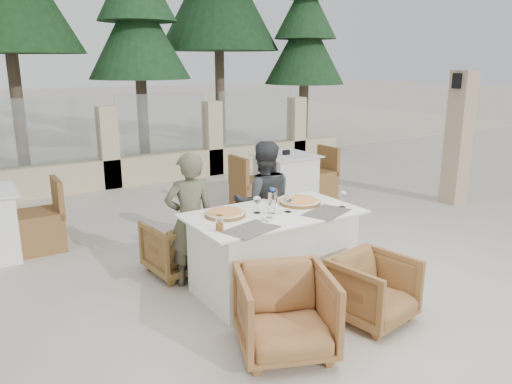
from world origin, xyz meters
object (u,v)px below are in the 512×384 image
pizza_left (225,214)px  dining_table (273,252)px  pizza_right (300,201)px  wine_glass_centre (257,203)px  olive_dish (270,219)px  armchair_far_left (178,247)px  armchair_near_right (373,289)px  wine_glass_near (288,202)px  wine_glass_corner (343,198)px  diner_left (190,220)px  water_bottle (272,200)px  diner_right (263,203)px  bg_table_b (286,180)px  armchair_far_right (247,231)px  armchair_near_left (285,313)px  beer_glass_left (219,223)px  beer_glass_right (274,195)px

pizza_left → dining_table: bearing=-18.1°
pizza_right → wine_glass_centre: (-0.52, -0.03, 0.07)m
olive_dish → armchair_far_left: 1.25m
armchair_near_right → wine_glass_near: bearing=96.7°
wine_glass_centre → olive_dish: size_ratio=1.67×
wine_glass_near → wine_glass_corner: 0.55m
diner_left → pizza_right: bearing=165.4°
water_bottle → diner_right: (0.31, 0.61, -0.22)m
wine_glass_corner → diner_left: 1.48m
wine_glass_near → diner_left: size_ratio=0.14×
wine_glass_centre → bg_table_b: wine_glass_centre is taller
pizza_right → armchair_far_right: (-0.13, 0.79, -0.52)m
wine_glass_corner → pizza_left: bearing=162.2°
wine_glass_corner → armchair_near_left: bearing=-148.7°
water_bottle → olive_dish: bearing=-128.5°
wine_glass_corner → diner_left: diner_left is taller
dining_table → bg_table_b: bearing=51.9°
armchair_near_right → diner_left: bearing=114.0°
bg_table_b → armchair_far_left: bearing=-148.6°
armchair_near_left → diner_right: diner_right is taller
armchair_far_right → armchair_near_right: (0.12, -1.82, 0.00)m
armchair_near_left → armchair_near_right: (0.90, -0.01, -0.04)m
olive_dish → armchair_near_right: 1.05m
dining_table → armchair_near_right: 1.01m
wine_glass_near → beer_glass_left: 0.79m
wine_glass_near → olive_dish: bearing=-154.2°
armchair_far_right → diner_right: (0.03, -0.28, 0.39)m
diner_left → water_bottle: bearing=146.2°
water_bottle → wine_glass_centre: 0.14m
beer_glass_right → diner_right: 0.36m
beer_glass_left → beer_glass_right: (0.86, 0.47, 0.00)m
armchair_near_right → wine_glass_centre: bearing=107.6°
beer_glass_left → bg_table_b: 3.56m
beer_glass_right → diner_right: bearing=75.6°
olive_dish → armchair_near_right: bearing=-52.6°
water_bottle → armchair_near_right: (0.40, -0.93, -0.61)m
wine_glass_near → beer_glass_right: (0.08, 0.35, -0.02)m
wine_glass_near → diner_right: 0.71m
wine_glass_centre → beer_glass_left: bearing=-154.9°
pizza_right → armchair_near_right: 1.16m
pizza_left → wine_glass_centre: (0.29, -0.07, 0.07)m
pizza_left → beer_glass_left: 0.39m
diner_left → wine_glass_near: bearing=149.8°
armchair_near_right → diner_right: (-0.09, 1.54, 0.39)m
armchair_far_right → beer_glass_left: bearing=33.4°
armchair_far_right → armchair_near_left: size_ratio=0.87×
water_bottle → armchair_near_right: bearing=-67.0°
beer_glass_left → diner_right: bearing=39.5°
diner_left → diner_right: size_ratio=0.98×
wine_glass_near → armchair_far_left: wine_glass_near is taller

